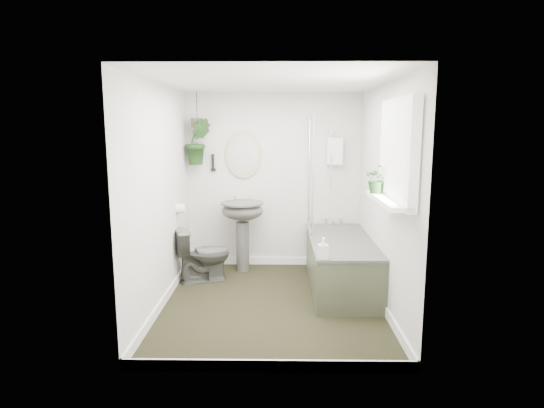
{
  "coord_description": "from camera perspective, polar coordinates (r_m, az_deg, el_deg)",
  "views": [
    {
      "loc": [
        0.07,
        -4.61,
        1.86
      ],
      "look_at": [
        0.0,
        0.15,
        1.05
      ],
      "focal_mm": 30.0,
      "sensor_mm": 36.0,
      "label": 1
    }
  ],
  "objects": [
    {
      "name": "bathtub",
      "position": [
        5.4,
        8.65,
        -7.37
      ],
      "size": [
        0.72,
        1.72,
        0.58
      ],
      "primitive_type": null,
      "color": "#42423C",
      "rests_on": "floor"
    },
    {
      "name": "hanging_pot",
      "position": [
        5.96,
        -9.36,
        10.01
      ],
      "size": [
        0.16,
        0.16,
        0.12
      ],
      "primitive_type": "cylinder",
      "color": "brown",
      "rests_on": "ceiling"
    },
    {
      "name": "wall_sconce",
      "position": [
        6.05,
        -7.42,
        5.2
      ],
      "size": [
        0.04,
        0.04,
        0.22
      ],
      "primitive_type": "cylinder",
      "color": "black",
      "rests_on": "wall_back"
    },
    {
      "name": "pedestal_sink",
      "position": [
        5.91,
        -3.72,
        -4.1
      ],
      "size": [
        0.63,
        0.57,
        0.92
      ],
      "primitive_type": null,
      "rotation": [
        0.0,
        0.0,
        -0.22
      ],
      "color": "#42423C",
      "rests_on": "floor"
    },
    {
      "name": "wall_back",
      "position": [
        6.07,
        0.17,
        2.92
      ],
      "size": [
        2.3,
        0.02,
        2.3
      ],
      "primitive_type": "cube",
      "color": "silver",
      "rests_on": "ground"
    },
    {
      "name": "wall_front",
      "position": [
        3.28,
        -0.4,
        -2.83
      ],
      "size": [
        2.3,
        0.02,
        2.3
      ],
      "primitive_type": "cube",
      "color": "silver",
      "rests_on": "ground"
    },
    {
      "name": "window_blinds",
      "position": [
        4.04,
        14.9,
        6.35
      ],
      "size": [
        0.01,
        0.86,
        0.76
      ],
      "primitive_type": "cube",
      "color": "white",
      "rests_on": "wall_right"
    },
    {
      "name": "hanging_plant",
      "position": [
        5.96,
        -9.3,
        7.74
      ],
      "size": [
        0.37,
        0.32,
        0.59
      ],
      "primitive_type": "imported",
      "rotation": [
        0.0,
        0.0,
        0.21
      ],
      "color": "black",
      "rests_on": "ceiling"
    },
    {
      "name": "skirting",
      "position": [
        4.96,
        -0.03,
        -11.77
      ],
      "size": [
        2.3,
        2.8,
        0.1
      ],
      "primitive_type": "cube",
      "color": "white",
      "rests_on": "floor"
    },
    {
      "name": "wall_right",
      "position": [
        4.79,
        13.98,
        0.85
      ],
      "size": [
        0.02,
        2.8,
        2.3
      ],
      "primitive_type": "cube",
      "color": "silver",
      "rests_on": "ground"
    },
    {
      "name": "bath_screen",
      "position": [
        5.65,
        4.91,
        3.71
      ],
      "size": [
        0.04,
        0.72,
        1.4
      ],
      "primitive_type": null,
      "color": "silver",
      "rests_on": "bathtub"
    },
    {
      "name": "toilet",
      "position": [
        5.62,
        -8.66,
        -6.24
      ],
      "size": [
        0.74,
        0.6,
        0.66
      ],
      "primitive_type": "imported",
      "rotation": [
        0.0,
        0.0,
        1.97
      ],
      "color": "#42423C",
      "rests_on": "floor"
    },
    {
      "name": "oval_mirror",
      "position": [
        6.01,
        -3.63,
        6.19
      ],
      "size": [
        0.46,
        0.03,
        0.62
      ],
      "primitive_type": "ellipsoid",
      "color": "tan",
      "rests_on": "wall_back"
    },
    {
      "name": "sill_plant",
      "position": [
        4.34,
        13.11,
        3.1
      ],
      "size": [
        0.24,
        0.21,
        0.27
      ],
      "primitive_type": "imported",
      "rotation": [
        0.0,
        0.0,
        -0.01
      ],
      "color": "black",
      "rests_on": "window_sill"
    },
    {
      "name": "soap_bottle",
      "position": [
        4.5,
        6.45,
        -5.53
      ],
      "size": [
        0.11,
        0.11,
        0.21
      ],
      "primitive_type": "imported",
      "rotation": [
        0.0,
        0.0,
        0.11
      ],
      "color": "#2F2324",
      "rests_on": "bathtub"
    },
    {
      "name": "toilet_roll_holder",
      "position": [
        5.53,
        -11.4,
        -0.55
      ],
      "size": [
        0.11,
        0.11,
        0.11
      ],
      "primitive_type": "cylinder",
      "rotation": [
        0.0,
        1.57,
        0.0
      ],
      "color": "white",
      "rests_on": "wall_left"
    },
    {
      "name": "floor",
      "position": [
        4.98,
        -0.03,
        -12.41
      ],
      "size": [
        2.3,
        2.8,
        0.02
      ],
      "primitive_type": "cube",
      "color": "black",
      "rests_on": "ground"
    },
    {
      "name": "wall_left",
      "position": [
        4.83,
        -13.93,
        0.91
      ],
      "size": [
        0.02,
        2.8,
        2.3
      ],
      "primitive_type": "cube",
      "color": "silver",
      "rests_on": "ground"
    },
    {
      "name": "shower_box",
      "position": [
        6.01,
        7.87,
        6.59
      ],
      "size": [
        0.2,
        0.1,
        0.35
      ],
      "primitive_type": "cube",
      "color": "white",
      "rests_on": "wall_back"
    },
    {
      "name": "window_recess",
      "position": [
        4.05,
        15.52,
        6.34
      ],
      "size": [
        0.08,
        1.0,
        0.9
      ],
      "primitive_type": "cube",
      "color": "white",
      "rests_on": "wall_right"
    },
    {
      "name": "ceiling",
      "position": [
        4.64,
        -0.03,
        15.22
      ],
      "size": [
        2.3,
        2.8,
        0.02
      ],
      "primitive_type": "cube",
      "color": "white",
      "rests_on": "ground"
    },
    {
      "name": "window_sill",
      "position": [
        4.08,
        14.31,
        0.46
      ],
      "size": [
        0.18,
        1.0,
        0.04
      ],
      "primitive_type": "cube",
      "color": "white",
      "rests_on": "wall_right"
    }
  ]
}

